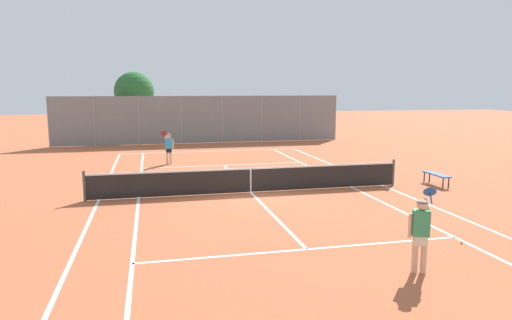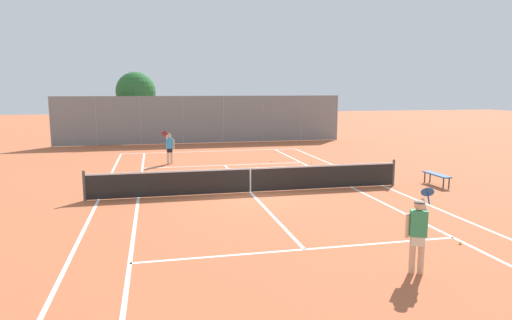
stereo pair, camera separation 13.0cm
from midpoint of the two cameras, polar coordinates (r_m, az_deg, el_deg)
The scene contains 13 objects.
ground_plane at distance 17.36m, azimuth -0.49°, elevation -4.07°, with size 120.00×120.00×0.00m, color #B25B38.
court_line_markings at distance 17.36m, azimuth -0.49°, elevation -4.06°, with size 11.10×23.90×0.01m.
tennis_net at distance 17.25m, azimuth -0.49°, elevation -2.42°, with size 12.00×0.10×1.07m.
player_near_side at distance 10.31m, azimuth 19.93°, elevation -8.35°, with size 0.84×0.69×1.77m.
player_far_left at distance 24.17m, azimuth -10.62°, elevation 1.67°, with size 0.65×0.74×1.77m.
loose_tennis_ball_0 at distance 21.51m, azimuth 0.42°, elevation -1.46°, with size 0.07×0.07×0.07m, color #D1DB33.
loose_tennis_ball_1 at distance 24.52m, azimuth 2.02°, elevation -0.19°, with size 0.07×0.07×0.07m, color #D1DB33.
loose_tennis_ball_2 at distance 24.14m, azimuth 7.11°, elevation -0.39°, with size 0.07×0.07×0.07m, color #D1DB33.
loose_tennis_ball_3 at distance 12.83m, azimuth 24.44°, elevation -9.41°, with size 0.07×0.07×0.07m, color #D1DB33.
loose_tennis_ball_4 at distance 20.10m, azimuth -6.44°, elevation -2.24°, with size 0.07×0.07×0.07m, color #D1DB33.
courtside_bench at distance 20.01m, azimuth 21.84°, elevation -1.78°, with size 0.36×1.50×0.47m.
back_fence at distance 33.26m, azimuth -6.49°, elevation 5.05°, with size 20.71×0.08×3.43m.
tree_behind_left at distance 35.12m, azimuth -14.68°, elevation 8.17°, with size 2.90×2.90×5.15m.
Camera 2 is at (-3.49, -16.56, 3.88)m, focal length 32.00 mm.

